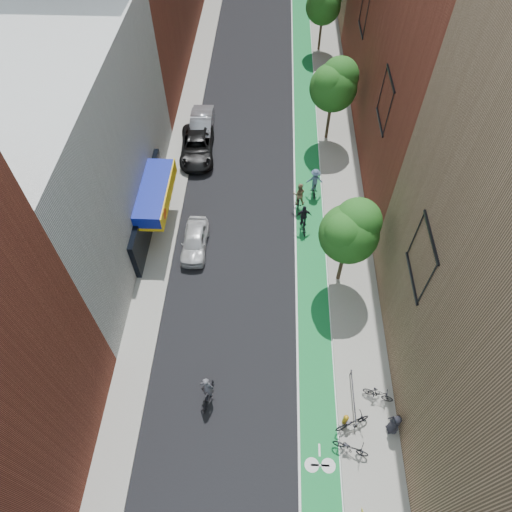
# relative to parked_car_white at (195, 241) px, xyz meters

# --- Properties ---
(ground) EXTENTS (160.00, 160.00, 0.00)m
(ground) POSITION_rel_parked_car_white_xyz_m (3.63, -12.21, -0.67)
(ground) COLOR black
(ground) RESTS_ON ground
(bike_lane) EXTENTS (2.00, 68.00, 0.01)m
(bike_lane) POSITION_rel_parked_car_white_xyz_m (7.63, 13.79, -0.67)
(bike_lane) COLOR #167F35
(bike_lane) RESTS_ON ground
(sidewalk_left) EXTENTS (2.00, 68.00, 0.15)m
(sidewalk_left) POSITION_rel_parked_car_white_xyz_m (-2.37, 13.79, -0.60)
(sidewalk_left) COLOR gray
(sidewalk_left) RESTS_ON ground
(sidewalk_right) EXTENTS (3.00, 68.00, 0.15)m
(sidewalk_right) POSITION_rel_parked_car_white_xyz_m (10.13, 13.79, -0.60)
(sidewalk_right) COLOR gray
(sidewalk_right) RESTS_ON ground
(building_left_white) EXTENTS (8.00, 20.00, 12.00)m
(building_left_white) POSITION_rel_parked_car_white_xyz_m (-7.37, 1.79, 5.33)
(building_left_white) COLOR silver
(building_left_white) RESTS_ON ground
(tree_near) EXTENTS (3.40, 3.36, 6.42)m
(tree_near) POSITION_rel_parked_car_white_xyz_m (9.27, -2.19, 3.98)
(tree_near) COLOR #332619
(tree_near) RESTS_ON ground
(tree_mid) EXTENTS (3.55, 3.53, 6.74)m
(tree_mid) POSITION_rel_parked_car_white_xyz_m (9.27, 11.81, 4.22)
(tree_mid) COLOR #332619
(tree_mid) RESTS_ON ground
(tree_far) EXTENTS (3.30, 3.25, 6.21)m
(tree_far) POSITION_rel_parked_car_white_xyz_m (9.27, 25.81, 3.83)
(tree_far) COLOR #332619
(tree_far) RESTS_ON ground
(parked_car_white) EXTENTS (1.60, 3.96, 1.35)m
(parked_car_white) POSITION_rel_parked_car_white_xyz_m (0.00, 0.00, 0.00)
(parked_car_white) COLOR silver
(parked_car_white) RESTS_ON ground
(parked_car_black) EXTENTS (2.94, 5.61, 1.51)m
(parked_car_black) POSITION_rel_parked_car_white_xyz_m (-0.97, 9.39, 0.08)
(parked_car_black) COLOR black
(parked_car_black) RESTS_ON ground
(parked_car_silver) EXTENTS (1.84, 4.98, 1.63)m
(parked_car_silver) POSITION_rel_parked_car_white_xyz_m (-0.90, 11.95, 0.14)
(parked_car_silver) COLOR #999AA1
(parked_car_silver) RESTS_ON ground
(cyclist_lead) EXTENTS (0.90, 1.82, 2.23)m
(cyclist_lead) POSITION_rel_parked_car_white_xyz_m (1.92, -10.11, 0.09)
(cyclist_lead) COLOR black
(cyclist_lead) RESTS_ON ground
(cyclist_lane_near) EXTENTS (0.88, 1.72, 2.14)m
(cyclist_lane_near) POSITION_rel_parked_car_white_xyz_m (6.83, 3.98, 0.25)
(cyclist_lane_near) COLOR black
(cyclist_lane_near) RESTS_ON ground
(cyclist_lane_mid) EXTENTS (1.06, 1.83, 2.08)m
(cyclist_lane_mid) POSITION_rel_parked_car_white_xyz_m (7.12, 1.95, 0.11)
(cyclist_lane_mid) COLOR black
(cyclist_lane_mid) RESTS_ON ground
(cyclist_lane_far) EXTENTS (1.17, 1.77, 2.13)m
(cyclist_lane_far) POSITION_rel_parked_car_white_xyz_m (7.97, 5.46, 0.28)
(cyclist_lane_far) COLOR black
(cyclist_lane_far) RESTS_ON ground
(parked_bike_near) EXTENTS (1.94, 1.33, 0.97)m
(parked_bike_near) POSITION_rel_parked_car_white_xyz_m (9.24, -11.28, -0.04)
(parked_bike_near) COLOR black
(parked_bike_near) RESTS_ON sidewalk_right
(parked_bike_mid) EXTENTS (1.65, 0.96, 0.96)m
(parked_bike_mid) POSITION_rel_parked_car_white_xyz_m (10.72, -9.79, -0.05)
(parked_bike_mid) COLOR black
(parked_bike_mid) RESTS_ON sidewalk_right
(parked_bike_far) EXTENTS (1.87, 1.15, 0.93)m
(parked_bike_far) POSITION_rel_parked_car_white_xyz_m (9.07, -12.48, -0.06)
(parked_bike_far) COLOR black
(parked_bike_far) RESTS_ON sidewalk_right
(pedestrian) EXTENTS (0.69, 0.89, 1.63)m
(pedestrian) POSITION_rel_parked_car_white_xyz_m (11.23, -11.40, 0.29)
(pedestrian) COLOR black
(pedestrian) RESTS_ON sidewalk_right
(fire_hydrant) EXTENTS (0.27, 0.27, 0.79)m
(fire_hydrant) POSITION_rel_parked_car_white_xyz_m (8.93, -11.13, -0.11)
(fire_hydrant) COLOR #C79117
(fire_hydrant) RESTS_ON sidewalk_right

